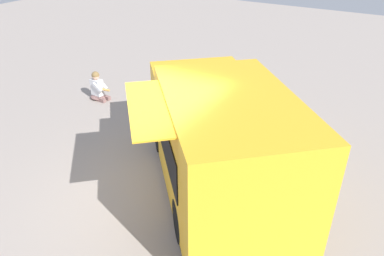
% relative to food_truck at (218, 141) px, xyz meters
% --- Properties ---
extents(ground_plane, '(40.00, 40.00, 0.00)m').
position_rel_food_truck_xyz_m(ground_plane, '(-1.12, 1.09, -1.10)').
color(ground_plane, gray).
extents(food_truck, '(5.01, 4.83, 2.30)m').
position_rel_food_truck_xyz_m(food_truck, '(0.00, 0.00, 0.00)').
color(food_truck, gold).
rests_on(food_truck, ground_plane).
extents(person_customer, '(0.47, 0.76, 0.88)m').
position_rel_food_truck_xyz_m(person_customer, '(1.94, 5.07, -0.75)').
color(person_customer, '#7F5B58').
rests_on(person_customer, ground_plane).
extents(planter_flowering_far, '(0.47, 0.47, 0.75)m').
position_rel_food_truck_xyz_m(planter_flowering_far, '(3.78, 1.34, -0.70)').
color(planter_flowering_far, '#B0743F').
rests_on(planter_flowering_far, ground_plane).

